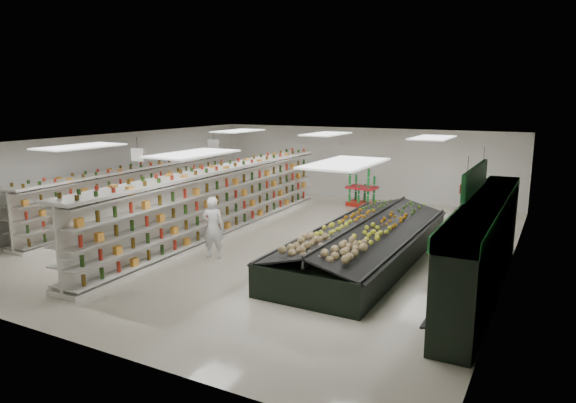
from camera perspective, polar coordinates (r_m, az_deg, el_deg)
The scene contains 16 objects.
floor at distance 16.69m, azimuth -1.52°, elevation -4.23°, with size 16.00×16.00×0.00m, color beige.
ceiling at distance 16.13m, azimuth -1.58°, elevation 6.79°, with size 14.00×16.00×0.02m, color white.
wall_back at distance 23.54m, azimuth 8.15°, elevation 4.22°, with size 14.00×0.02×3.20m, color silver.
wall_front at distance 10.36m, azimuth -24.12°, elevation -5.85°, with size 14.00×0.02×3.20m, color silver.
wall_left at distance 20.67m, azimuth -18.69°, elevation 2.75°, with size 0.02×16.00×3.20m, color silver.
wall_right at distance 14.29m, azimuth 23.65°, elevation -1.26°, with size 0.02×16.00×3.20m, color silver.
produce_wall_case at distance 12.96m, azimuth 20.90°, elevation -3.91°, with size 0.93×8.00×2.20m.
aisle_sign_near at distance 16.87m, azimuth -16.37°, elevation 5.01°, with size 0.52×0.06×0.75m.
aisle_sign_far at distance 19.90m, azimuth -8.28°, elevation 6.26°, with size 0.52×0.06×0.75m.
hortifruti_banner at distance 12.71m, azimuth 20.07°, elevation 2.37°, with size 0.12×3.20×0.95m.
gondola_left at distance 20.58m, azimuth -15.86°, elevation 0.89°, with size 1.36×11.30×1.95m.
gondola_center at distance 17.31m, azimuth -7.56°, elevation -0.25°, with size 1.29×12.96×2.24m.
produce_island at distance 14.64m, azimuth 8.52°, elevation -4.42°, with size 2.90×7.89×1.18m.
soda_endcap at distance 21.85m, azimuth 8.21°, elevation 1.37°, with size 1.27×0.94×1.52m.
shopper_main at distance 14.75m, azimuth -8.33°, elevation -2.85°, with size 0.65×0.43×1.79m, color silver.
shopper_background at distance 21.21m, azimuth -4.07°, elevation 1.67°, with size 0.89×0.55×1.84m, color #95855C.
Camera 1 is at (7.96, -13.96, 4.49)m, focal length 32.00 mm.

